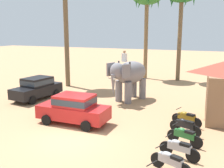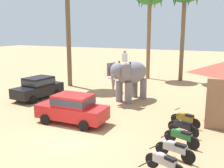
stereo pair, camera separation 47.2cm
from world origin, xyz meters
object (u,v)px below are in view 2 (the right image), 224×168
at_px(car_sedan_foreground, 72,108).
at_px(motorcycle_fourth_in_row, 181,136).
at_px(elephant_with_mahout, 130,75).
at_px(motorcycle_mid_row, 175,149).
at_px(motorcycle_second_in_row, 165,162).
at_px(motorcycle_end_of_row, 185,119).
at_px(car_parked_far_side, 38,87).
at_px(motorcycle_far_in_row, 183,126).

distance_m(car_sedan_foreground, motorcycle_fourth_in_row, 6.35).
xyz_separation_m(elephant_with_mahout, motorcycle_mid_row, (5.03, -8.00, -1.53)).
relative_size(car_sedan_foreground, elephant_with_mahout, 1.02).
bearing_deg(motorcycle_second_in_row, motorcycle_mid_row, 84.53).
relative_size(motorcycle_second_in_row, motorcycle_fourth_in_row, 0.98).
height_order(car_sedan_foreground, motorcycle_fourth_in_row, car_sedan_foreground).
bearing_deg(motorcycle_end_of_row, car_parked_far_side, 172.33).
bearing_deg(elephant_with_mahout, car_parked_far_side, -160.94).
bearing_deg(motorcycle_second_in_row, motorcycle_fourth_in_row, 87.14).
bearing_deg(motorcycle_fourth_in_row, car_sedan_foreground, 175.22).
height_order(car_parked_far_side, motorcycle_second_in_row, car_parked_far_side).
relative_size(car_parked_far_side, motorcycle_far_in_row, 2.53).
height_order(car_parked_far_side, motorcycle_end_of_row, car_parked_far_side).
height_order(car_parked_far_side, motorcycle_fourth_in_row, car_parked_far_side).
xyz_separation_m(car_parked_far_side, motorcycle_end_of_row, (11.57, -1.56, -0.46)).
bearing_deg(motorcycle_end_of_row, motorcycle_mid_row, -86.76).
bearing_deg(motorcycle_end_of_row, elephant_with_mahout, 140.92).
distance_m(car_sedan_foreground, motorcycle_second_in_row, 7.01).
height_order(elephant_with_mahout, motorcycle_mid_row, elephant_with_mahout).
distance_m(motorcycle_mid_row, motorcycle_far_in_row, 2.83).
height_order(car_sedan_foreground, motorcycle_mid_row, car_sedan_foreground).
bearing_deg(motorcycle_second_in_row, motorcycle_far_in_row, 90.21).
distance_m(car_sedan_foreground, car_parked_far_side, 6.61).
bearing_deg(motorcycle_far_in_row, elephant_with_mahout, 133.43).
height_order(elephant_with_mahout, motorcycle_far_in_row, elephant_with_mahout).
height_order(car_sedan_foreground, motorcycle_far_in_row, car_sedan_foreground).
distance_m(car_parked_far_side, motorcycle_end_of_row, 11.68).
distance_m(motorcycle_second_in_row, motorcycle_mid_row, 1.29).
distance_m(elephant_with_mahout, motorcycle_end_of_row, 6.37).
distance_m(car_sedan_foreground, motorcycle_far_in_row, 6.23).
height_order(car_parked_far_side, motorcycle_mid_row, car_parked_far_side).
relative_size(motorcycle_mid_row, motorcycle_end_of_row, 1.02).
bearing_deg(motorcycle_end_of_row, motorcycle_second_in_row, -88.84).
xyz_separation_m(elephant_with_mahout, motorcycle_fourth_in_row, (5.05, -6.53, -1.53)).
relative_size(elephant_with_mahout, motorcycle_far_in_row, 2.37).
bearing_deg(motorcycle_mid_row, elephant_with_mahout, 122.17).
relative_size(motorcycle_second_in_row, motorcycle_end_of_row, 0.98).
xyz_separation_m(car_sedan_foreground, car_parked_far_side, (-5.51, 3.66, 0.00)).
bearing_deg(car_parked_far_side, car_sedan_foreground, -33.60).
distance_m(elephant_with_mahout, motorcycle_mid_row, 9.57).
bearing_deg(car_sedan_foreground, motorcycle_mid_row, -17.63).
height_order(car_parked_far_side, motorcycle_far_in_row, car_parked_far_side).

